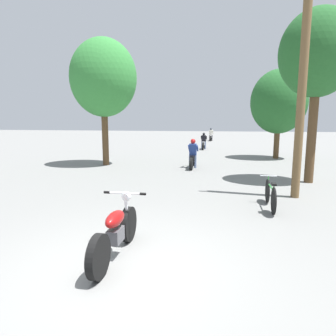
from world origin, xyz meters
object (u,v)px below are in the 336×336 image
Objects in this scene: utility_pole at (303,77)px; roadside_tree_left at (103,78)px; roadside_tree_right_near at (318,54)px; motorcycle_rider_far at (211,136)px; bicycle_parked at (270,195)px; motorcycle_rider_mid at (204,143)px; roadside_tree_right_far at (279,102)px; motorcycle_foreground at (116,231)px; motorcycle_rider_lead at (193,157)px.

utility_pole is 9.67m from roadside_tree_left.
roadside_tree_right_near is 23.34m from motorcycle_rider_far.
utility_pole is at bearing -32.78° from roadside_tree_left.
roadside_tree_left is at bearing 137.74° from bicycle_parked.
motorcycle_rider_mid is at bearing 110.84° from roadside_tree_right_near.
roadside_tree_left is 3.08× the size of motorcycle_rider_far.
utility_pole is 1.30× the size of roadside_tree_right_far.
utility_pole reaches higher than motorcycle_rider_mid.
motorcycle_rider_lead reaches higher than motorcycle_foreground.
roadside_tree_left reaches higher than motorcycle_rider_far.
motorcycle_rider_lead is at bearing 149.74° from roadside_tree_right_near.
bicycle_parked is at bearing -42.26° from roadside_tree_left.
utility_pole is at bearing -112.46° from roadside_tree_right_near.
motorcycle_foreground is 4.52m from bicycle_parked.
motorcycle_rider_lead is at bearing -1.60° from roadside_tree_left.
motorcycle_foreground is 29.68m from motorcycle_rider_far.
motorcycle_foreground is at bearing -91.64° from motorcycle_rider_lead.
bicycle_parked is at bearing -80.10° from motorcycle_rider_mid.
roadside_tree_right_far is 2.54× the size of motorcycle_foreground.
roadside_tree_left reaches higher than motorcycle_rider_mid.
motorcycle_foreground is 1.01× the size of motorcycle_rider_lead.
utility_pole is 1.11× the size of roadside_tree_right_near.
motorcycle_rider_far reaches higher than motorcycle_rider_mid.
utility_pole reaches higher than roadside_tree_right_far.
motorcycle_rider_mid is at bearing 104.10° from utility_pole.
bicycle_parked is (-1.89, -10.96, -2.99)m from roadside_tree_right_far.
utility_pole is 3.33× the size of motorcycle_rider_lead.
roadside_tree_right_near is at bearing -78.51° from motorcycle_rider_far.
roadside_tree_right_far is 7.55m from motorcycle_rider_mid.
roadside_tree_right_near is 2.97× the size of motorcycle_foreground.
roadside_tree_right_near is at bearing 67.54° from utility_pole.
motorcycle_rider_lead is 0.96× the size of motorcycle_rider_mid.
motorcycle_rider_mid is 1.04× the size of motorcycle_rider_far.
bicycle_parked is (2.81, -16.13, -0.13)m from motorcycle_rider_mid.
roadside_tree_right_near is 9.52m from roadside_tree_left.
utility_pole is at bearing 50.70° from motorcycle_foreground.
roadside_tree_right_far is 0.84× the size of roadside_tree_left.
roadside_tree_right_far is 10.16m from roadside_tree_left.
motorcycle_rider_far is at bearing 77.09° from roadside_tree_left.
motorcycle_rider_far reaches higher than motorcycle_rider_lead.
roadside_tree_right_near is at bearing -69.16° from motorcycle_rider_mid.
motorcycle_rider_far is (-4.57, 15.31, -2.81)m from roadside_tree_right_far.
motorcycle_rider_mid is (4.38, 9.59, -3.85)m from roadside_tree_left.
motorcycle_rider_far is at bearing 106.62° from roadside_tree_right_far.
motorcycle_foreground is (4.23, -9.95, -3.90)m from roadside_tree_left.
motorcycle_rider_mid is (0.15, 19.53, 0.06)m from motorcycle_foreground.
motorcycle_foreground is at bearing -66.96° from roadside_tree_left.
motorcycle_rider_mid is (-4.71, 5.16, -2.86)m from roadside_tree_right_far.
motorcycle_rider_mid is at bearing 99.90° from bicycle_parked.
roadside_tree_left is at bearing 147.22° from utility_pole.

